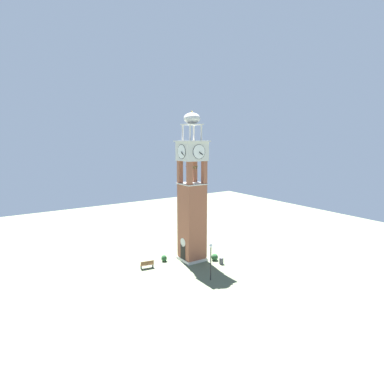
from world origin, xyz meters
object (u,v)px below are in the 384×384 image
at_px(clock_tower, 192,201).
at_px(trash_bin, 221,261).
at_px(park_bench, 147,264).
at_px(lamp_post, 211,255).

height_order(clock_tower, trash_bin, clock_tower).
bearing_deg(park_bench, trash_bin, 64.95).
height_order(park_bench, lamp_post, lamp_post).
bearing_deg(clock_tower, lamp_post, -14.89).
bearing_deg(clock_tower, park_bench, -95.97).
relative_size(park_bench, lamp_post, 0.40).
bearing_deg(trash_bin, clock_tower, -145.44).
distance_m(park_bench, lamp_post, 8.41).
xyz_separation_m(clock_tower, trash_bin, (3.23, 2.22, -7.24)).
distance_m(clock_tower, lamp_post, 7.98).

